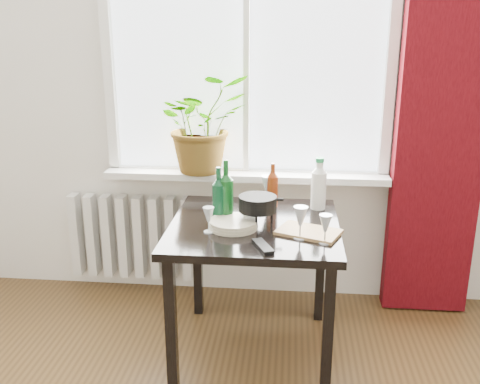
# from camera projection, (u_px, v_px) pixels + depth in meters

# --- Properties ---
(window) EXTENTS (1.72, 0.08, 1.62)m
(window) POSITION_uv_depth(u_px,v_px,m) (247.00, 43.00, 3.10)
(window) COLOR white
(window) RESTS_ON ground
(windowsill) EXTENTS (1.72, 0.20, 0.04)m
(windowsill) POSITION_uv_depth(u_px,v_px,m) (245.00, 175.00, 3.27)
(windowsill) COLOR silver
(windowsill) RESTS_ON ground
(curtain) EXTENTS (0.50, 0.12, 2.56)m
(curtain) POSITION_uv_depth(u_px,v_px,m) (444.00, 101.00, 2.99)
(curtain) COLOR #380509
(curtain) RESTS_ON ground
(radiator) EXTENTS (0.80, 0.10, 0.55)m
(radiator) POSITION_uv_depth(u_px,v_px,m) (132.00, 236.00, 3.50)
(radiator) COLOR silver
(radiator) RESTS_ON ground
(table) EXTENTS (0.85, 0.85, 0.74)m
(table) POSITION_uv_depth(u_px,v_px,m) (254.00, 240.00, 2.74)
(table) COLOR black
(table) RESTS_ON ground
(potted_plant) EXTENTS (0.69, 0.66, 0.59)m
(potted_plant) POSITION_uv_depth(u_px,v_px,m) (203.00, 123.00, 3.19)
(potted_plant) COLOR #2F711E
(potted_plant) RESTS_ON windowsill
(wine_bottle_left) EXTENTS (0.09, 0.09, 0.29)m
(wine_bottle_left) POSITION_uv_depth(u_px,v_px,m) (219.00, 194.00, 2.71)
(wine_bottle_left) COLOR #0B3C1F
(wine_bottle_left) RESTS_ON table
(wine_bottle_right) EXTENTS (0.08, 0.08, 0.32)m
(wine_bottle_right) POSITION_uv_depth(u_px,v_px,m) (226.00, 190.00, 2.71)
(wine_bottle_right) COLOR #0D4416
(wine_bottle_right) RESTS_ON table
(bottle_amber) EXTENTS (0.08, 0.08, 0.25)m
(bottle_amber) POSITION_uv_depth(u_px,v_px,m) (273.00, 185.00, 2.93)
(bottle_amber) COLOR maroon
(bottle_amber) RESTS_ON table
(cleaning_bottle) EXTENTS (0.09, 0.09, 0.29)m
(cleaning_bottle) POSITION_uv_depth(u_px,v_px,m) (319.00, 183.00, 2.89)
(cleaning_bottle) COLOR white
(cleaning_bottle) RESTS_ON table
(wineglass_front_right) EXTENTS (0.07, 0.07, 0.16)m
(wineglass_front_right) POSITION_uv_depth(u_px,v_px,m) (300.00, 222.00, 2.49)
(wineglass_front_right) COLOR silver
(wineglass_front_right) RESTS_ON table
(wineglass_far_right) EXTENTS (0.08, 0.08, 0.14)m
(wineglass_far_right) POSITION_uv_depth(u_px,v_px,m) (325.00, 229.00, 2.44)
(wineglass_far_right) COLOR #B4BCC2
(wineglass_far_right) RESTS_ON table
(wineglass_back_center) EXTENTS (0.08, 0.08, 0.17)m
(wineglass_back_center) POSITION_uv_depth(u_px,v_px,m) (267.00, 190.00, 2.96)
(wineglass_back_center) COLOR silver
(wineglass_back_center) RESTS_ON table
(wineglass_back_left) EXTENTS (0.08, 0.08, 0.16)m
(wineglass_back_left) POSITION_uv_depth(u_px,v_px,m) (224.00, 191.00, 2.96)
(wineglass_back_left) COLOR silver
(wineglass_back_left) RESTS_ON table
(wineglass_front_left) EXTENTS (0.07, 0.07, 0.13)m
(wineglass_front_left) POSITION_uv_depth(u_px,v_px,m) (209.00, 220.00, 2.57)
(wineglass_front_left) COLOR silver
(wineglass_front_left) RESTS_ON table
(plate_stack) EXTENTS (0.28, 0.28, 0.04)m
(plate_stack) POSITION_uv_depth(u_px,v_px,m) (233.00, 224.00, 2.65)
(plate_stack) COLOR beige
(plate_stack) RESTS_ON table
(fondue_pot) EXTENTS (0.26, 0.24, 0.15)m
(fondue_pot) POSITION_uv_depth(u_px,v_px,m) (258.00, 210.00, 2.68)
(fondue_pot) COLOR black
(fondue_pot) RESTS_ON table
(tv_remote) EXTENTS (0.11, 0.17, 0.02)m
(tv_remote) POSITION_uv_depth(u_px,v_px,m) (263.00, 246.00, 2.41)
(tv_remote) COLOR black
(tv_remote) RESTS_ON table
(cutting_board) EXTENTS (0.34, 0.28, 0.02)m
(cutting_board) POSITION_uv_depth(u_px,v_px,m) (309.00, 232.00, 2.58)
(cutting_board) COLOR #AB834D
(cutting_board) RESTS_ON table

